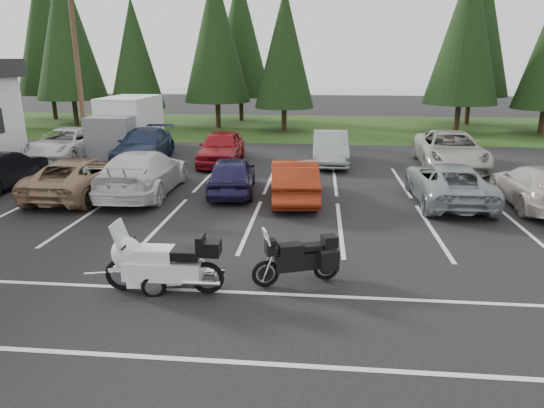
{
  "coord_description": "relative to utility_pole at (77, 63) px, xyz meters",
  "views": [
    {
      "loc": [
        2.5,
        -12.84,
        4.79
      ],
      "look_at": [
        1.29,
        -0.5,
        1.12
      ],
      "focal_mm": 32.0,
      "sensor_mm": 36.0,
      "label": 1
    }
  ],
  "objects": [
    {
      "name": "ground",
      "position": [
        10.0,
        -12.0,
        -4.7
      ],
      "size": [
        120.0,
        120.0,
        0.0
      ],
      "primitive_type": "plane",
      "color": "black",
      "rests_on": "ground"
    },
    {
      "name": "grass_strip",
      "position": [
        10.0,
        12.0,
        -4.69
      ],
      "size": [
        80.0,
        16.0,
        0.01
      ],
      "primitive_type": "cube",
      "color": "#203410",
      "rests_on": "ground"
    },
    {
      "name": "lake_water",
      "position": [
        14.0,
        43.0,
        -4.7
      ],
      "size": [
        70.0,
        50.0,
        0.02
      ],
      "primitive_type": "cube",
      "color": "slate",
      "rests_on": "ground"
    },
    {
      "name": "utility_pole",
      "position": [
        0.0,
        0.0,
        0.0
      ],
      "size": [
        1.6,
        0.26,
        9.0
      ],
      "color": "#473321",
      "rests_on": "ground"
    },
    {
      "name": "box_truck",
      "position": [
        2.0,
        0.5,
        -3.25
      ],
      "size": [
        2.4,
        5.6,
        2.9
      ],
      "primitive_type": null,
      "color": "silver",
      "rests_on": "ground"
    },
    {
      "name": "stall_markings",
      "position": [
        10.0,
        -10.0,
        -4.69
      ],
      "size": [
        32.0,
        16.0,
        0.01
      ],
      "primitive_type": "cube",
      "color": "silver",
      "rests_on": "ground"
    },
    {
      "name": "conifer_2",
      "position": [
        -6.0,
        10.8,
        2.25
      ],
      "size": [
        5.1,
        5.1,
        11.89
      ],
      "color": "#332316",
      "rests_on": "ground"
    },
    {
      "name": "conifer_3",
      "position": [
        -0.5,
        9.4,
        0.57
      ],
      "size": [
        3.87,
        3.87,
        9.02
      ],
      "color": "#332316",
      "rests_on": "ground"
    },
    {
      "name": "conifer_4",
      "position": [
        5.0,
        10.9,
        1.83
      ],
      "size": [
        4.8,
        4.8,
        11.17
      ],
      "color": "#332316",
      "rests_on": "ground"
    },
    {
      "name": "conifer_5",
      "position": [
        10.0,
        9.6,
        0.93
      ],
      "size": [
        4.14,
        4.14,
        9.63
      ],
      "color": "#332316",
      "rests_on": "ground"
    },
    {
      "name": "conifer_6",
      "position": [
        22.0,
        10.1,
        2.01
      ],
      "size": [
        4.93,
        4.93,
        11.48
      ],
      "color": "#332316",
      "rests_on": "ground"
    },
    {
      "name": "conifer_back_a",
      "position": [
        -10.0,
        15.0,
        2.49
      ],
      "size": [
        5.28,
        5.28,
        12.3
      ],
      "color": "#332316",
      "rests_on": "ground"
    },
    {
      "name": "conifer_back_b",
      "position": [
        6.0,
        15.5,
        2.07
      ],
      "size": [
        4.97,
        4.97,
        11.58
      ],
      "color": "#332316",
      "rests_on": "ground"
    },
    {
      "name": "conifer_back_c",
      "position": [
        24.0,
        14.8,
        2.8
      ],
      "size": [
        5.5,
        5.5,
        12.81
      ],
      "color": "#332316",
      "rests_on": "ground"
    },
    {
      "name": "car_near_2",
      "position": [
        3.81,
        -8.29,
        -3.98
      ],
      "size": [
        2.41,
        5.16,
        1.43
      ],
      "primitive_type": "imported",
      "rotation": [
        0.0,
        0.0,
        3.13
      ],
      "color": "#917154",
      "rests_on": "ground"
    },
    {
      "name": "car_near_3",
      "position": [
        6.04,
        -7.83,
        -3.88
      ],
      "size": [
        2.45,
        5.7,
        1.63
      ],
      "primitive_type": "imported",
      "rotation": [
        0.0,
        0.0,
        3.17
      ],
      "color": "silver",
      "rests_on": "ground"
    },
    {
      "name": "car_near_4",
      "position": [
        9.28,
        -7.39,
        -3.99
      ],
      "size": [
        2.08,
        4.28,
        1.41
      ],
      "primitive_type": "imported",
      "rotation": [
        0.0,
        0.0,
        3.24
      ],
      "color": "#1F1B45",
      "rests_on": "ground"
    },
    {
      "name": "car_near_5",
      "position": [
        11.65,
        -8.11,
        -3.96
      ],
      "size": [
        1.98,
        4.62,
        1.48
      ],
      "primitive_type": "imported",
      "rotation": [
        0.0,
        0.0,
        3.23
      ],
      "color": "maroon",
      "rests_on": "ground"
    },
    {
      "name": "car_near_6",
      "position": [
        17.02,
        -7.88,
        -3.99
      ],
      "size": [
        2.35,
        5.07,
        1.41
      ],
      "primitive_type": "imported",
      "rotation": [
        0.0,
        0.0,
        3.15
      ],
      "color": "gray",
      "rests_on": "ground"
    },
    {
      "name": "car_near_7",
      "position": [
        19.91,
        -8.13,
        -3.99
      ],
      "size": [
        2.17,
        4.94,
        1.41
      ],
      "primitive_type": "imported",
      "rotation": [
        0.0,
        0.0,
        3.1
      ],
      "color": "beige",
      "rests_on": "ground"
    },
    {
      "name": "car_far_0",
      "position": [
        -0.26,
        -1.5,
        -3.95
      ],
      "size": [
        2.71,
        5.51,
        1.5
      ],
      "primitive_type": "imported",
      "rotation": [
        0.0,
        0.0,
        -0.04
      ],
      "color": "silver",
      "rests_on": "ground"
    },
    {
      "name": "car_far_1",
      "position": [
        3.86,
        -1.74,
        -3.92
      ],
      "size": [
        2.53,
        5.48,
        1.55
      ],
      "primitive_type": "imported",
      "rotation": [
        0.0,
        0.0,
        0.07
      ],
      "color": "#1B2744",
      "rests_on": "ground"
    },
    {
      "name": "car_far_2",
      "position": [
        7.84,
        -2.14,
        -3.9
      ],
      "size": [
        2.04,
        4.75,
        1.6
      ],
      "primitive_type": "imported",
      "rotation": [
        0.0,
        0.0,
        0.03
      ],
      "color": "maroon",
      "rests_on": "ground"
    },
    {
      "name": "car_far_3",
      "position": [
        13.05,
        -1.59,
        -3.93
      ],
      "size": [
        1.64,
        4.65,
        1.53
      ],
      "primitive_type": "imported",
      "rotation": [
        0.0,
        0.0,
        0.0
      ],
      "color": "gray",
      "rests_on": "ground"
    },
    {
      "name": "car_far_4",
      "position": [
        18.56,
        -1.97,
        -3.86
      ],
      "size": [
        3.12,
        6.16,
        1.67
      ],
      "primitive_type": "imported",
      "rotation": [
        0.0,
        0.0,
        -0.06
      ],
      "color": "#ABA79D",
      "rests_on": "ground"
    },
    {
      "name": "touring_motorcycle",
      "position": [
        9.27,
        -15.61,
        -3.9
      ],
      "size": [
        2.88,
        0.92,
        1.59
      ],
      "primitive_type": null,
      "rotation": [
        0.0,
        0.0,
        0.01
      ],
      "color": "silver",
      "rests_on": "ground"
    },
    {
      "name": "cargo_trailer",
      "position": [
        9.0,
        -15.41,
        -4.32
      ],
      "size": [
        1.8,
        1.28,
        0.76
      ],
      "primitive_type": null,
      "rotation": [
        0.0,
        0.0,
        0.24
      ],
      "color": "white",
      "rests_on": "ground"
    },
    {
      "name": "adventure_motorcycle",
      "position": [
        12.08,
        -14.92,
        -4.01
      ],
      "size": [
        2.38,
        1.52,
        1.37
      ],
      "primitive_type": null,
      "rotation": [
        0.0,
        0.0,
        0.36
      ],
      "color": "black",
      "rests_on": "ground"
    }
  ]
}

